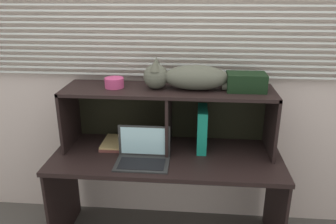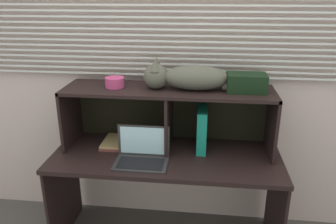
# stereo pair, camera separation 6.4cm
# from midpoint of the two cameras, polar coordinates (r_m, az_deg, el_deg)

# --- Properties ---
(back_panel_with_blinds) EXTENTS (4.40, 0.08, 2.50)m
(back_panel_with_blinds) POSITION_cam_midpoint_polar(r_m,az_deg,el_deg) (2.44, -0.28, 8.24)
(back_panel_with_blinds) COLOR beige
(back_panel_with_blinds) RESTS_ON ground
(desk) EXTENTS (1.54, 0.62, 0.71)m
(desk) POSITION_cam_midpoint_polar(r_m,az_deg,el_deg) (2.36, -1.03, -9.97)
(desk) COLOR black
(desk) RESTS_ON ground
(hutch_shelf_unit) EXTENTS (1.41, 0.37, 0.43)m
(hutch_shelf_unit) POSITION_cam_midpoint_polar(r_m,az_deg,el_deg) (2.32, -0.70, 1.23)
(hutch_shelf_unit) COLOR black
(hutch_shelf_unit) RESTS_ON desk
(cat) EXTENTS (0.79, 0.19, 0.20)m
(cat) POSITION_cam_midpoint_polar(r_m,az_deg,el_deg) (2.22, 2.60, 5.90)
(cat) COLOR #535345
(cat) RESTS_ON hutch_shelf_unit
(laptop) EXTENTS (0.34, 0.22, 0.22)m
(laptop) POSITION_cam_midpoint_polar(r_m,az_deg,el_deg) (2.20, -5.12, -7.23)
(laptop) COLOR #2B2B2B
(laptop) RESTS_ON desk
(binder_upright) EXTENTS (0.06, 0.24, 0.30)m
(binder_upright) POSITION_cam_midpoint_polar(r_m,az_deg,el_deg) (2.33, 4.99, -2.85)
(binder_upright) COLOR #14836B
(binder_upright) RESTS_ON desk
(book_stack) EXTENTS (0.20, 0.25, 0.03)m
(book_stack) POSITION_cam_midpoint_polar(r_m,az_deg,el_deg) (2.45, -9.41, -5.21)
(book_stack) COLOR brown
(book_stack) RESTS_ON desk
(small_basket) EXTENTS (0.13, 0.13, 0.07)m
(small_basket) POSITION_cam_midpoint_polar(r_m,az_deg,el_deg) (2.30, -9.88, 4.90)
(small_basket) COLOR #C74074
(small_basket) RESTS_ON hutch_shelf_unit
(storage_box) EXTENTS (0.25, 0.16, 0.12)m
(storage_box) POSITION_cam_midpoint_polar(r_m,az_deg,el_deg) (2.24, 12.29, 4.98)
(storage_box) COLOR black
(storage_box) RESTS_ON hutch_shelf_unit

